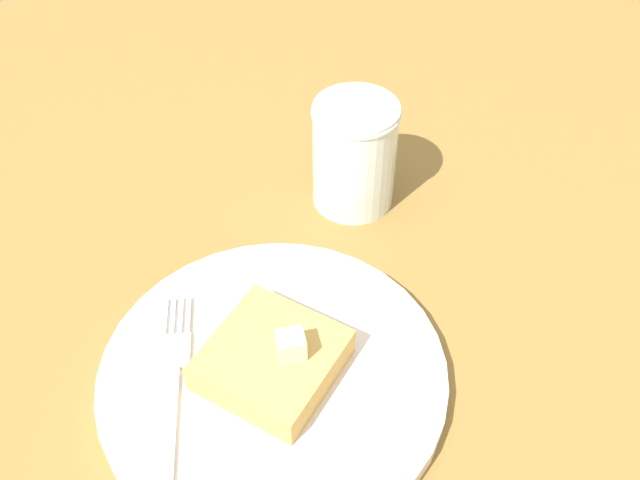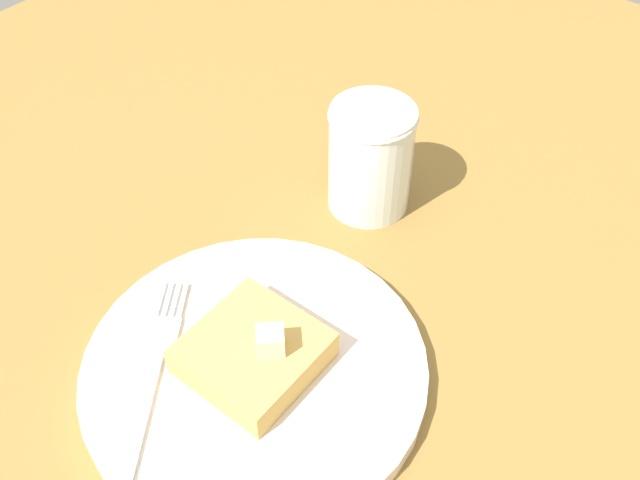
% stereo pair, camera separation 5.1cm
% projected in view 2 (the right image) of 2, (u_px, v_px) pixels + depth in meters
% --- Properties ---
extents(table_surface, '(1.17, 1.17, 0.02)m').
position_uv_depth(table_surface, '(342.00, 300.00, 0.56)').
color(table_surface, olive).
rests_on(table_surface, ground).
extents(plate, '(0.24, 0.24, 0.02)m').
position_uv_depth(plate, '(260.00, 371.00, 0.49)').
color(plate, silver).
rests_on(plate, table_surface).
extents(toast_slice_center, '(0.08, 0.08, 0.02)m').
position_uv_depth(toast_slice_center, '(258.00, 356.00, 0.47)').
color(toast_slice_center, tan).
rests_on(toast_slice_center, plate).
extents(butter_pat_primary, '(0.02, 0.02, 0.02)m').
position_uv_depth(butter_pat_primary, '(270.00, 341.00, 0.46)').
color(butter_pat_primary, beige).
rests_on(butter_pat_primary, toast_slice_center).
extents(fork, '(0.11, 0.14, 0.00)m').
position_uv_depth(fork, '(156.00, 362.00, 0.48)').
color(fork, silver).
rests_on(fork, plate).
extents(syrup_jar, '(0.07, 0.07, 0.10)m').
position_uv_depth(syrup_jar, '(370.00, 161.00, 0.59)').
color(syrup_jar, '#361B05').
rests_on(syrup_jar, table_surface).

